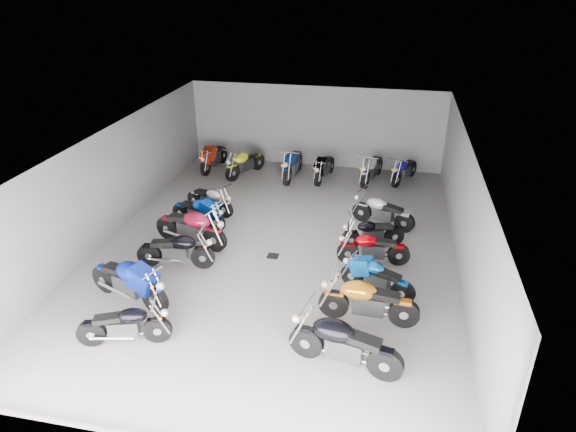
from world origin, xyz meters
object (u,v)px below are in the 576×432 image
at_px(motorcycle_left_f, 210,200).
at_px(motorcycle_left_e, 199,212).
at_px(motorcycle_left_c, 176,250).
at_px(motorcycle_right_d, 373,248).
at_px(motorcycle_right_e, 372,233).
at_px(motorcycle_left_b, 129,282).
at_px(motorcycle_back_f, 404,170).
at_px(motorcycle_left_d, 191,227).
at_px(motorcycle_back_c, 293,164).
at_px(motorcycle_back_e, 372,168).
at_px(motorcycle_left_a, 125,325).
at_px(motorcycle_back_d, 324,167).
at_px(motorcycle_right_b, 367,301).
at_px(drain_grate, 273,256).
at_px(motorcycle_right_f, 382,212).
at_px(motorcycle_back_b, 245,163).
at_px(motorcycle_right_a, 344,344).
at_px(motorcycle_right_c, 376,277).
at_px(motorcycle_back_a, 213,157).

bearing_deg(motorcycle_left_f, motorcycle_left_e, 23.03).
bearing_deg(motorcycle_left_c, motorcycle_right_d, 96.83).
bearing_deg(motorcycle_right_d, motorcycle_right_e, -3.05).
height_order(motorcycle_left_b, motorcycle_back_f, motorcycle_left_b).
distance_m(motorcycle_left_d, motorcycle_back_c, 6.06).
relative_size(motorcycle_right_e, motorcycle_back_c, 0.76).
bearing_deg(motorcycle_left_d, motorcycle_back_e, 155.83).
bearing_deg(motorcycle_back_e, motorcycle_back_c, 18.82).
distance_m(motorcycle_left_a, motorcycle_back_d, 10.59).
height_order(motorcycle_right_b, motorcycle_back_e, motorcycle_right_b).
bearing_deg(motorcycle_right_d, motorcycle_back_c, 23.07).
bearing_deg(drain_grate, motorcycle_right_f, 40.73).
bearing_deg(motorcycle_back_d, motorcycle_left_d, 72.49).
xyz_separation_m(motorcycle_left_a, motorcycle_back_b, (-0.22, 10.01, 0.04)).
bearing_deg(motorcycle_left_b, motorcycle_right_e, 144.39).
distance_m(motorcycle_left_a, motorcycle_right_a, 4.64).
xyz_separation_m(motorcycle_left_b, motorcycle_right_c, (5.77, 1.54, -0.10)).
bearing_deg(motorcycle_right_a, motorcycle_back_b, 38.27).
distance_m(motorcycle_right_b, motorcycle_right_d, 2.58).
distance_m(motorcycle_left_d, motorcycle_right_a, 6.38).
xyz_separation_m(motorcycle_back_a, motorcycle_back_e, (6.23, -0.03, 0.01)).
height_order(motorcycle_back_a, motorcycle_back_d, motorcycle_back_a).
bearing_deg(motorcycle_back_c, motorcycle_left_c, 79.34).
relative_size(motorcycle_left_d, motorcycle_back_f, 1.27).
xyz_separation_m(motorcycle_left_a, motorcycle_back_f, (5.80, 10.58, -0.01)).
distance_m(motorcycle_right_a, motorcycle_right_d, 4.19).
relative_size(motorcycle_left_c, motorcycle_right_f, 1.08).
xyz_separation_m(motorcycle_left_e, motorcycle_back_a, (-1.19, 4.84, 0.04)).
bearing_deg(motorcycle_left_e, motorcycle_back_c, 174.13).
height_order(motorcycle_left_b, motorcycle_back_a, motorcycle_left_b).
relative_size(motorcycle_left_d, motorcycle_left_e, 1.21).
xyz_separation_m(motorcycle_right_f, motorcycle_back_a, (-6.76, 3.68, 0.03)).
bearing_deg(motorcycle_left_b, motorcycle_right_a, 96.19).
xyz_separation_m(motorcycle_left_e, motorcycle_back_d, (3.26, 4.63, 0.01)).
bearing_deg(motorcycle_back_c, motorcycle_back_a, -0.65).
height_order(motorcycle_right_f, motorcycle_back_b, motorcycle_back_b).
xyz_separation_m(motorcycle_left_b, motorcycle_back_d, (3.46, 8.78, -0.08)).
bearing_deg(motorcycle_left_f, motorcycle_right_e, 100.52).
height_order(motorcycle_left_a, motorcycle_back_b, motorcycle_back_b).
bearing_deg(drain_grate, motorcycle_back_a, 121.97).
bearing_deg(motorcycle_left_a, motorcycle_right_b, 93.53).
xyz_separation_m(motorcycle_left_b, motorcycle_right_a, (5.25, -1.20, -0.00)).
bearing_deg(motorcycle_left_d, motorcycle_left_f, -159.83).
bearing_deg(motorcycle_left_b, motorcycle_left_a, 42.67).
xyz_separation_m(drain_grate, motorcycle_back_f, (3.57, 6.36, 0.47)).
bearing_deg(motorcycle_back_e, motorcycle_right_f, 113.07).
distance_m(motorcycle_left_a, motorcycle_right_c, 5.94).
bearing_deg(motorcycle_left_b, motorcycle_right_d, 137.06).
bearing_deg(motorcycle_back_a, motorcycle_right_b, 134.12).
distance_m(motorcycle_left_c, motorcycle_left_d, 1.23).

